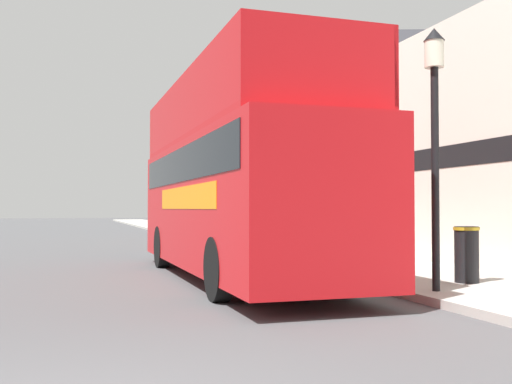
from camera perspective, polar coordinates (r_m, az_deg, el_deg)
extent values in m
plane|color=#4C4C4F|center=(25.05, -18.13, -4.97)|extent=(144.00, 144.00, 0.00)
cube|color=#ADAAA3|center=(23.19, 0.56, -5.15)|extent=(3.60, 108.00, 0.14)
cube|color=#9E664C|center=(26.68, 9.20, 1.74)|extent=(6.00, 16.68, 6.10)
pyramid|color=#2D2D33|center=(27.36, 9.16, 11.65)|extent=(6.00, 16.68, 3.34)
cube|color=red|center=(12.85, -1.90, -1.20)|extent=(2.52, 9.90, 2.62)
cube|color=orange|center=(12.38, -1.27, -0.58)|extent=(2.51, 5.45, 0.45)
cube|color=black|center=(12.88, -1.90, 2.41)|extent=(2.54, 9.11, 0.70)
cube|color=red|center=(12.93, -1.90, 4.85)|extent=(2.51, 9.11, 0.10)
cube|color=red|center=(12.75, -7.13, 8.03)|extent=(0.12, 9.10, 1.26)
cube|color=red|center=(13.40, 3.09, 7.55)|extent=(0.12, 9.10, 1.26)
cube|color=red|center=(8.86, 6.33, 12.31)|extent=(2.47, 0.08, 1.26)
cube|color=red|center=(16.73, -5.53, 5.73)|extent=(2.47, 1.40, 1.26)
cylinder|color=black|center=(15.64, -8.94, -5.18)|extent=(0.29, 1.06, 1.05)
cylinder|color=black|center=(16.13, -1.09, -5.09)|extent=(0.29, 1.06, 1.05)
cylinder|color=black|center=(9.84, -3.56, -7.34)|extent=(0.29, 1.06, 1.05)
cylinder|color=black|center=(10.61, 8.23, -6.91)|extent=(0.29, 1.06, 1.05)
cube|color=#9E9EA3|center=(19.88, -5.12, -4.41)|extent=(1.86, 4.50, 0.68)
cube|color=black|center=(19.73, -5.04, -2.67)|extent=(1.58, 2.18, 0.53)
cylinder|color=black|center=(21.12, -7.95, -4.74)|extent=(0.22, 0.69, 0.69)
cylinder|color=black|center=(21.40, -3.71, -4.71)|extent=(0.22, 0.69, 0.69)
cylinder|color=black|center=(18.40, -6.76, -5.22)|extent=(0.22, 0.69, 0.69)
cylinder|color=black|center=(18.71, -1.93, -5.16)|extent=(0.22, 0.69, 0.69)
cylinder|color=black|center=(10.46, 16.70, 1.23)|extent=(0.13, 0.13, 3.75)
cylinder|color=silver|center=(10.77, 16.61, 12.46)|extent=(0.32, 0.32, 0.45)
cone|color=black|center=(10.85, 16.60, 14.18)|extent=(0.35, 0.35, 0.22)
cylinder|color=black|center=(19.35, 0.03, 0.13)|extent=(0.13, 0.13, 3.90)
cylinder|color=silver|center=(19.53, 0.03, 6.53)|extent=(0.32, 0.32, 0.45)
cone|color=black|center=(19.58, 0.03, 7.50)|extent=(0.35, 0.35, 0.22)
cylinder|color=black|center=(28.83, -5.97, 0.07)|extent=(0.13, 0.13, 4.40)
cylinder|color=silver|center=(29.00, -5.96, 4.86)|extent=(0.32, 0.32, 0.45)
cone|color=black|center=(29.04, -5.96, 5.52)|extent=(0.35, 0.35, 0.22)
cylinder|color=black|center=(11.83, 19.42, -5.63)|extent=(0.44, 0.44, 1.04)
cylinder|color=#B28E1E|center=(11.81, 19.40, -3.31)|extent=(0.48, 0.48, 0.06)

